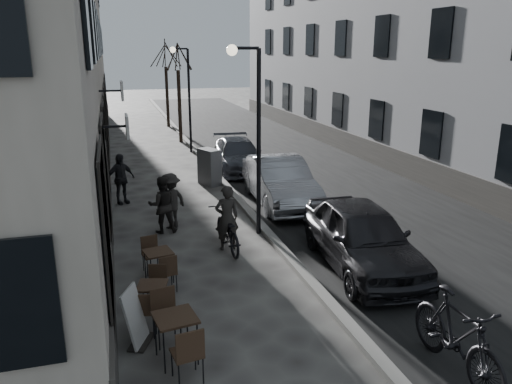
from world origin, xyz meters
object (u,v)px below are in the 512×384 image
car_near (362,236)px  car_far (238,155)px  bistro_set_a (176,334)px  sign_board (136,322)px  bicycle (227,230)px  streetlamp_far (185,88)px  streetlamp_near (252,121)px  pedestrian_far (120,179)px  car_mid (280,181)px  moped (457,336)px  pedestrian_near (162,205)px  utility_cabinet (209,167)px  tree_near (177,55)px  bistro_set_c (159,263)px  tree_far (165,54)px  pedestrian_mid (171,201)px  bistro_set_b (153,297)px

car_near → car_far: car_near is taller
bistro_set_a → sign_board: bearing=123.2°
bicycle → streetlamp_far: bearing=-96.6°
streetlamp_near → pedestrian_far: (-3.43, 3.96, -2.31)m
car_mid → moped: bearing=-88.4°
pedestrian_far → streetlamp_near: bearing=-74.3°
bistro_set_a → pedestrian_near: 6.18m
utility_cabinet → tree_near: bearing=64.6°
streetlamp_near → streetlamp_far: bearing=90.0°
bicycle → car_near: 3.42m
pedestrian_far → bistro_set_c: bearing=-109.4°
streetlamp_near → streetlamp_far: size_ratio=1.00×
sign_board → car_mid: 8.74m
car_mid → moped: 9.38m
tree_far → car_mid: 19.00m
tree_near → utility_cabinet: bearing=-91.2°
tree_near → pedestrian_mid: size_ratio=3.53×
utility_cabinet → bistro_set_b: bearing=-131.5°
pedestrian_near → car_far: 7.77m
bistro_set_c → car_near: bearing=-18.8°
moped → pedestrian_near: bearing=116.2°
pedestrian_near → car_mid: 4.34m
bistro_set_a → bistro_set_b: bearing=90.2°
pedestrian_far → sign_board: bearing=-115.1°
sign_board → moped: size_ratio=0.47×
streetlamp_near → pedestrian_near: 3.45m
sign_board → car_mid: car_mid is taller
streetlamp_near → tree_near: bearing=89.7°
bicycle → tree_far: bearing=-95.1°
utility_cabinet → car_near: size_ratio=0.30×
utility_cabinet → pedestrian_mid: 4.85m
streetlamp_near → pedestrian_far: 5.73m
streetlamp_far → utility_cabinet: bearing=-91.2°
tree_far → moped: tree_far is taller
utility_cabinet → car_far: utility_cabinet is taller
pedestrian_far → car_mid: 5.28m
bistro_set_b → utility_cabinet: bearing=87.3°
bicycle → car_mid: 4.23m
moped → car_far: bearing=89.9°
streetlamp_far → bistro_set_b: bearing=-101.0°
tree_near → sign_board: bearing=-100.0°
bistro_set_a → pedestrian_near: pedestrian_near is taller
tree_near → pedestrian_far: (-3.50, -11.04, -3.81)m
car_near → tree_near: bearing=100.7°
bistro_set_c → sign_board: (-0.61, -2.39, -0.01)m
car_near → car_mid: 5.33m
utility_cabinet → moped: size_ratio=0.62×
tree_far → sign_board: 26.25m
tree_far → car_mid: bearing=-85.2°
streetlamp_near → car_near: bearing=-57.0°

